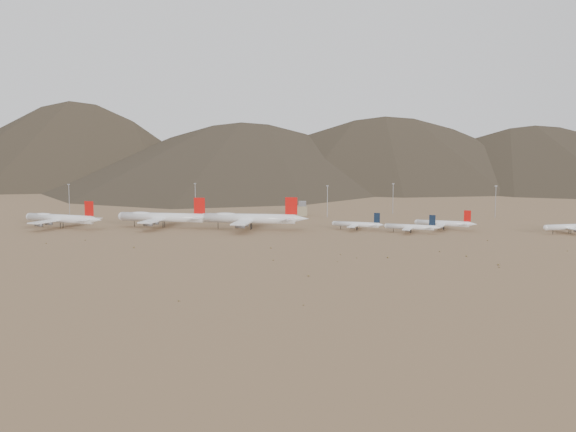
# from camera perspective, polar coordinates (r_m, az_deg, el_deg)

# --- Properties ---
(ground) EXTENTS (3000.00, 3000.00, 0.00)m
(ground) POSITION_cam_1_polar(r_m,az_deg,el_deg) (411.48, -3.79, -1.75)
(ground) COLOR #9A754F
(ground) RESTS_ON ground
(mountain_ridge) EXTENTS (4400.00, 1000.00, 300.00)m
(mountain_ridge) POSITION_cam_1_polar(r_m,az_deg,el_deg) (1307.97, 1.81, 10.31)
(mountain_ridge) COLOR #433928
(mountain_ridge) RESTS_ON ground
(widebody_west) EXTENTS (63.80, 50.75, 19.66)m
(widebody_west) POSITION_cam_1_polar(r_m,az_deg,el_deg) (475.36, -19.56, -0.20)
(widebody_west) COLOR white
(widebody_west) RESTS_ON ground
(widebody_centre) EXTENTS (72.19, 56.04, 21.50)m
(widebody_centre) POSITION_cam_1_polar(r_m,az_deg,el_deg) (458.67, -11.10, -0.10)
(widebody_centre) COLOR white
(widebody_centre) RESTS_ON ground
(widebody_east) EXTENTS (76.04, 58.70, 22.59)m
(widebody_east) POSITION_cam_1_polar(r_m,az_deg,el_deg) (440.03, -3.42, -0.20)
(widebody_east) COLOR white
(widebody_east) RESTS_ON ground
(narrowbody_a) EXTENTS (36.47, 27.00, 12.35)m
(narrowbody_a) POSITION_cam_1_polar(r_m,az_deg,el_deg) (438.85, 6.20, -0.75)
(narrowbody_a) COLOR white
(narrowbody_a) RESTS_ON ground
(narrowbody_b) EXTENTS (36.77, 27.17, 12.41)m
(narrowbody_b) POSITION_cam_1_polar(r_m,az_deg,el_deg) (430.15, 10.91, -0.96)
(narrowbody_b) COLOR white
(narrowbody_b) RESTS_ON ground
(narrowbody_c) EXTENTS (40.99, 30.46, 13.98)m
(narrowbody_c) POSITION_cam_1_polar(r_m,az_deg,el_deg) (450.61, 13.73, -0.64)
(narrowbody_c) COLOR white
(narrowbody_c) RESTS_ON ground
(narrowbody_d) EXTENTS (40.12, 29.83, 13.69)m
(narrowbody_d) POSITION_cam_1_polar(r_m,az_deg,el_deg) (458.78, 23.83, -0.88)
(narrowbody_d) COLOR white
(narrowbody_d) RESTS_ON ground
(control_tower) EXTENTS (8.00, 8.00, 12.00)m
(control_tower) POSITION_cam_1_polar(r_m,az_deg,el_deg) (526.67, 1.28, 0.60)
(control_tower) COLOR gray
(control_tower) RESTS_ON ground
(mast_far_west) EXTENTS (2.00, 0.60, 25.70)m
(mast_far_west) POSITION_cam_1_polar(r_m,az_deg,el_deg) (565.68, -18.88, 1.56)
(mast_far_west) COLOR gray
(mast_far_west) RESTS_ON ground
(mast_west) EXTENTS (2.00, 0.60, 25.70)m
(mast_west) POSITION_cam_1_polar(r_m,az_deg,el_deg) (553.46, -8.25, 1.73)
(mast_west) COLOR gray
(mast_west) RESTS_ON ground
(mast_centre) EXTENTS (2.00, 0.60, 25.70)m
(mast_centre) POSITION_cam_1_polar(r_m,az_deg,el_deg) (516.71, 3.52, 1.47)
(mast_centre) COLOR gray
(mast_centre) RESTS_ON ground
(mast_east) EXTENTS (2.00, 0.60, 25.70)m
(mast_east) POSITION_cam_1_polar(r_m,az_deg,el_deg) (550.70, 9.32, 1.69)
(mast_east) COLOR gray
(mast_east) RESTS_ON ground
(mast_far_east) EXTENTS (2.00, 0.60, 25.70)m
(mast_far_east) POSITION_cam_1_polar(r_m,az_deg,el_deg) (539.61, 17.97, 1.38)
(mast_far_east) COLOR gray
(mast_far_east) RESTS_ON ground
(desert_scrub) EXTENTS (437.02, 170.34, 0.89)m
(desert_scrub) POSITION_cam_1_polar(r_m,az_deg,el_deg) (316.24, -3.54, -4.11)
(desert_scrub) COLOR olive
(desert_scrub) RESTS_ON ground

